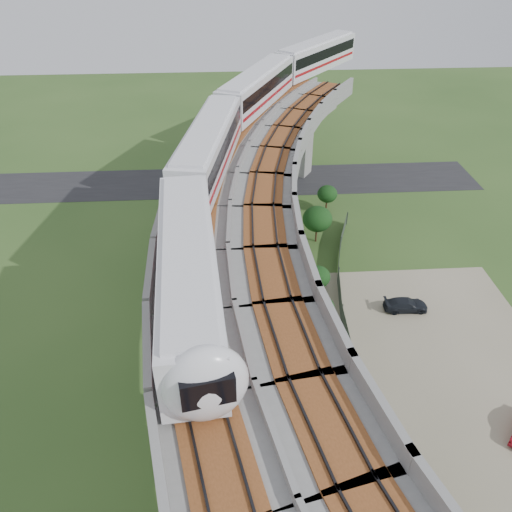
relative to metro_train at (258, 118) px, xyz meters
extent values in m
plane|color=#315120|center=(-2.80, -16.92, -12.31)|extent=(160.00, 160.00, 0.00)
cube|color=gray|center=(11.20, -18.92, -12.29)|extent=(18.00, 26.00, 0.04)
cube|color=#232326|center=(-2.80, 13.08, -12.29)|extent=(60.00, 8.00, 0.03)
cube|color=#99968E|center=(6.32, 14.88, -8.11)|extent=(2.86, 2.93, 8.40)
cube|color=#99968E|center=(6.32, 14.88, -3.31)|extent=(7.21, 5.74, 1.20)
cube|color=#99968E|center=(-1.88, -6.50, -8.11)|extent=(2.35, 2.51, 8.40)
cube|color=#99968E|center=(-1.88, -6.50, -3.31)|extent=(7.31, 3.58, 1.20)
cube|color=#99968E|center=(-1.88, -27.34, -8.11)|extent=(2.35, 2.51, 8.40)
cube|color=#99968E|center=(-1.88, -27.34, -3.31)|extent=(7.31, 3.58, 1.20)
cube|color=gray|center=(3.39, 9.62, -2.31)|extent=(16.42, 20.91, 0.80)
cube|color=gray|center=(-0.46, 11.52, -1.41)|extent=(8.66, 17.08, 1.00)
cube|color=gray|center=(7.25, 7.72, -1.41)|extent=(8.66, 17.08, 1.00)
cube|color=brown|center=(1.42, 10.59, -1.85)|extent=(10.68, 18.08, 0.12)
cube|color=black|center=(1.42, 10.59, -1.73)|extent=(9.69, 17.59, 0.12)
cube|color=brown|center=(5.36, 8.65, -1.85)|extent=(10.68, 18.08, 0.12)
cube|color=black|center=(5.36, 8.65, -1.73)|extent=(9.69, 17.59, 0.12)
cube|color=gray|center=(-2.10, -7.79, -2.31)|extent=(11.77, 20.03, 0.80)
cube|color=gray|center=(-6.35, -7.13, -1.41)|extent=(3.22, 18.71, 1.00)
cube|color=gray|center=(2.15, -8.44, -1.41)|extent=(3.22, 18.71, 1.00)
cube|color=brown|center=(-4.27, -7.45, -1.85)|extent=(5.44, 19.05, 0.12)
cube|color=black|center=(-4.27, -7.45, -1.73)|extent=(4.35, 18.88, 0.12)
cube|color=brown|center=(0.08, -8.12, -1.85)|extent=(5.44, 19.05, 0.12)
cube|color=black|center=(0.08, -8.12, -1.73)|extent=(4.35, 18.88, 0.12)
cube|color=gray|center=(-2.10, -26.04, -2.31)|extent=(11.77, 20.03, 0.80)
cube|color=gray|center=(-6.35, -26.70, -1.41)|extent=(3.22, 18.71, 1.00)
cube|color=gray|center=(2.15, -25.39, -1.41)|extent=(3.22, 18.71, 1.00)
cube|color=brown|center=(-4.27, -26.38, -1.85)|extent=(5.44, 19.05, 0.12)
cube|color=black|center=(-4.27, -26.38, -1.73)|extent=(4.35, 18.88, 0.12)
cube|color=brown|center=(0.08, -25.71, -1.85)|extent=(5.44, 19.05, 0.12)
cube|color=black|center=(0.08, -25.71, -1.73)|extent=(4.35, 18.88, 0.12)
cube|color=silver|center=(-4.82, -21.61, -0.07)|extent=(3.82, 15.16, 3.20)
cube|color=silver|center=(-4.82, -21.61, 1.63)|extent=(3.23, 14.37, 0.22)
cube|color=black|center=(-4.82, -21.61, 0.38)|extent=(3.84, 14.57, 1.15)
cube|color=#9F0F15|center=(-4.82, -21.61, -0.82)|extent=(3.84, 14.57, 0.30)
cube|color=black|center=(-4.82, -21.61, -1.53)|extent=(2.86, 12.86, 0.28)
cube|color=silver|center=(-4.04, -6.07, -0.07)|extent=(5.27, 15.24, 3.20)
cube|color=silver|center=(-4.04, -6.07, 1.63)|extent=(4.61, 14.41, 0.22)
cube|color=black|center=(-4.04, -6.07, 0.38)|extent=(5.23, 14.66, 1.15)
cube|color=#9F0F15|center=(-4.04, -6.07, -0.82)|extent=(5.23, 14.66, 0.30)
cube|color=black|center=(-4.04, -6.07, -1.53)|extent=(4.09, 12.89, 0.28)
cube|color=silver|center=(0.57, 8.79, -0.07)|extent=(8.66, 14.77, 3.20)
cube|color=silver|center=(0.57, 8.79, 1.63)|extent=(7.86, 13.87, 0.22)
cube|color=black|center=(0.57, 8.79, 0.38)|extent=(8.47, 14.25, 1.15)
cube|color=#9F0F15|center=(0.57, 8.79, -0.82)|extent=(8.47, 14.25, 0.30)
cube|color=black|center=(0.57, 8.79, -1.53)|extent=(7.00, 12.40, 0.28)
cube|color=silver|center=(8.72, 22.05, -0.07)|extent=(11.50, 13.38, 3.20)
cube|color=silver|center=(8.72, 22.05, 1.63)|extent=(10.61, 12.46, 0.22)
cube|color=black|center=(8.72, 22.05, 0.38)|extent=(11.17, 12.95, 1.15)
cube|color=#9F0F15|center=(8.72, 22.05, -0.82)|extent=(11.17, 12.95, 0.30)
cube|color=black|center=(8.72, 22.05, -1.53)|extent=(9.47, 11.13, 0.28)
ellipsoid|color=silver|center=(-3.85, -28.80, 0.08)|extent=(3.61, 2.42, 3.64)
cylinder|color=#2D382D|center=(9.45, 2.38, -11.56)|extent=(0.08, 0.08, 1.50)
cube|color=#2D382D|center=(8.58, 0.06, -11.56)|extent=(1.69, 4.77, 1.40)
cylinder|color=#2D382D|center=(7.82, -2.29, -11.56)|extent=(0.08, 0.08, 1.50)
cube|color=#2D382D|center=(7.18, -4.68, -11.56)|extent=(1.23, 4.91, 1.40)
cylinder|color=#2D382D|center=(6.65, -7.09, -11.56)|extent=(0.08, 0.08, 1.50)
cube|color=#2D382D|center=(6.24, -9.53, -11.56)|extent=(0.75, 4.99, 1.40)
cylinder|color=#2D382D|center=(5.94, -11.98, -11.56)|extent=(0.08, 0.08, 1.50)
cube|color=#2D382D|center=(5.76, -14.45, -11.56)|extent=(0.27, 5.04, 1.40)
cylinder|color=#2D382D|center=(5.70, -16.92, -11.56)|extent=(0.08, 0.08, 1.50)
cube|color=#2D382D|center=(5.76, -19.39, -11.56)|extent=(0.27, 5.04, 1.40)
cylinder|color=#2D382D|center=(5.94, -21.85, -11.56)|extent=(0.08, 0.08, 1.50)
cube|color=#2D382D|center=(6.24, -24.31, -11.56)|extent=(0.75, 4.99, 1.40)
cylinder|color=#2D382D|center=(6.65, -26.74, -11.56)|extent=(0.08, 0.08, 1.50)
cylinder|color=#382314|center=(7.77, 5.16, -11.55)|extent=(0.18, 0.18, 1.52)
ellipsoid|color=#103314|center=(7.77, 5.16, -10.15)|extent=(2.12, 2.12, 1.81)
cylinder|color=#382314|center=(5.73, -0.59, -11.46)|extent=(0.18, 0.18, 1.69)
ellipsoid|color=#103314|center=(5.73, -0.59, -9.76)|extent=(2.85, 2.85, 2.42)
cylinder|color=#382314|center=(4.50, -8.54, -11.80)|extent=(0.18, 0.18, 1.02)
ellipsoid|color=#103314|center=(4.50, -8.54, -10.65)|extent=(2.13, 2.13, 1.81)
cylinder|color=#382314|center=(3.93, -13.27, -11.44)|extent=(0.18, 0.18, 1.73)
ellipsoid|color=#103314|center=(3.93, -13.27, -9.96)|extent=(2.04, 2.04, 1.73)
cylinder|color=#382314|center=(3.86, -21.67, -11.68)|extent=(0.18, 0.18, 1.25)
ellipsoid|color=#103314|center=(3.86, -21.67, -10.32)|extent=(2.47, 2.47, 2.10)
ellipsoid|color=#103314|center=(5.33, -28.32, -10.04)|extent=(2.33, 2.33, 1.98)
imported|color=silver|center=(6.59, -24.45, -11.75)|extent=(2.33, 3.27, 1.03)
imported|color=black|center=(11.33, -11.27, -11.75)|extent=(3.59, 1.54, 1.03)
camera|label=1|loc=(-2.76, -41.39, 14.54)|focal=35.00mm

